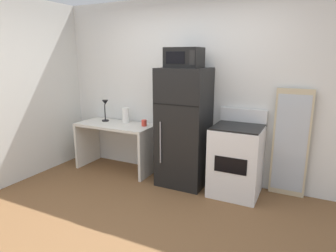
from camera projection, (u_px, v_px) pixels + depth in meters
name	position (u px, v px, depth m)	size (l,w,h in m)	color
ground_plane	(132.00, 230.00, 3.05)	(12.00, 12.00, 0.00)	brown
wall_back_white	(194.00, 90.00, 4.23)	(5.00, 0.10, 2.60)	silver
desk	(116.00, 137.00, 4.60)	(1.24, 0.57, 0.75)	silver
desk_lamp	(105.00, 107.00, 4.67)	(0.14, 0.12, 0.35)	black
coffee_mug	(144.00, 123.00, 4.40)	(0.08, 0.08, 0.10)	#D83F33
paper_towel_roll	(126.00, 115.00, 4.60)	(0.11, 0.11, 0.24)	white
refrigerator	(184.00, 128.00, 4.03)	(0.65, 0.61, 1.64)	black
microwave	(184.00, 58.00, 3.79)	(0.46, 0.35, 0.26)	black
oven_range	(236.00, 160.00, 3.78)	(0.62, 0.61, 1.10)	white
leaning_mirror	(290.00, 144.00, 3.68)	(0.44, 0.03, 1.40)	#C6B793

